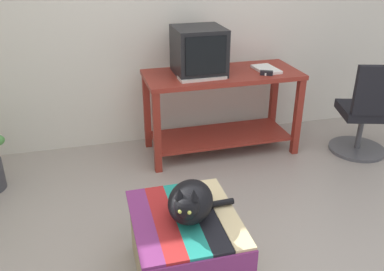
{
  "coord_description": "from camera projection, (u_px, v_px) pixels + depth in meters",
  "views": [
    {
      "loc": [
        -0.67,
        -1.74,
        1.83
      ],
      "look_at": [
        0.01,
        0.85,
        0.55
      ],
      "focal_mm": 38.33,
      "sensor_mm": 36.0,
      "label": 1
    }
  ],
  "objects": [
    {
      "name": "back_wall",
      "position": [
        158.0,
        5.0,
        3.69
      ],
      "size": [
        8.0,
        0.1,
        2.6
      ],
      "primitive_type": "cube",
      "color": "silver",
      "rests_on": "ground_plane"
    },
    {
      "name": "desk",
      "position": [
        222.0,
        99.0,
        3.74
      ],
      "size": [
        1.39,
        0.6,
        0.77
      ],
      "rotation": [
        0.0,
        0.0,
        0.01
      ],
      "color": "maroon",
      "rests_on": "ground_plane"
    },
    {
      "name": "tv_monitor",
      "position": [
        199.0,
        51.0,
        3.52
      ],
      "size": [
        0.42,
        0.44,
        0.4
      ],
      "rotation": [
        0.0,
        0.0,
        0.01
      ],
      "color": "black",
      "rests_on": "desk"
    },
    {
      "name": "keyboard",
      "position": [
        202.0,
        78.0,
        3.46
      ],
      "size": [
        0.41,
        0.17,
        0.02
      ],
      "primitive_type": "cube",
      "rotation": [
        0.0,
        0.0,
        0.05
      ],
      "color": "beige",
      "rests_on": "desk"
    },
    {
      "name": "book",
      "position": [
        266.0,
        69.0,
        3.69
      ],
      "size": [
        0.2,
        0.3,
        0.02
      ],
      "primitive_type": "cube",
      "rotation": [
        0.0,
        0.0,
        0.07
      ],
      "color": "white",
      "rests_on": "desk"
    },
    {
      "name": "ottoman_with_blanket",
      "position": [
        186.0,
        247.0,
        2.38
      ],
      "size": [
        0.59,
        0.7,
        0.43
      ],
      "color": "tan",
      "rests_on": "ground_plane"
    },
    {
      "name": "cat",
      "position": [
        190.0,
        202.0,
        2.24
      ],
      "size": [
        0.45,
        0.41,
        0.26
      ],
      "rotation": [
        0.0,
        0.0,
        -0.41
      ],
      "color": "black",
      "rests_on": "ottoman_with_blanket"
    },
    {
      "name": "office_chair",
      "position": [
        366.0,
        116.0,
        3.73
      ],
      "size": [
        0.52,
        0.52,
        0.89
      ],
      "rotation": [
        0.0,
        0.0,
        2.86
      ],
      "color": "#4C4C51",
      "rests_on": "ground_plane"
    },
    {
      "name": "stapler",
      "position": [
        266.0,
        73.0,
        3.56
      ],
      "size": [
        0.11,
        0.08,
        0.04
      ],
      "primitive_type": "cube",
      "rotation": [
        0.0,
        0.0,
        1.11
      ],
      "color": "black",
      "rests_on": "desk"
    }
  ]
}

